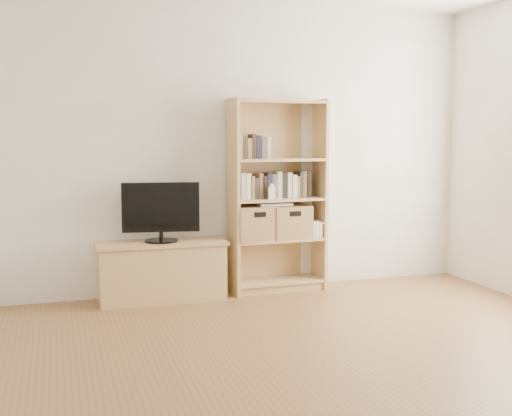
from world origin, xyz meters
name	(u,v)px	position (x,y,z in m)	size (l,w,h in m)	color
floor	(359,391)	(0.00, 0.00, 0.00)	(4.50, 5.00, 0.01)	brown
back_wall	(237,148)	(0.00, 2.50, 1.30)	(4.50, 0.02, 2.60)	silver
tv_stand	(162,272)	(-0.73, 2.30, 0.24)	(1.06, 0.40, 0.49)	tan
bookshelf	(278,196)	(0.34, 2.35, 0.87)	(0.87, 0.31, 1.74)	tan
television	(161,212)	(-0.73, 2.30, 0.76)	(0.65, 0.05, 0.51)	black
books_row_mid	(277,185)	(0.34, 2.36, 0.96)	(0.83, 0.16, 0.22)	black
books_row_upper	(257,147)	(0.15, 2.36, 1.31)	(0.38, 0.14, 0.20)	black
baby_monitor	(272,193)	(0.25, 2.24, 0.91)	(0.06, 0.04, 0.12)	white
basket_left	(254,223)	(0.11, 2.33, 0.64)	(0.37, 0.30, 0.30)	olive
basket_right	(289,221)	(0.45, 2.34, 0.63)	(0.36, 0.30, 0.30)	olive
laptop	(274,204)	(0.30, 2.34, 0.80)	(0.30, 0.21, 0.02)	white
magazine_stack	(308,229)	(0.64, 2.35, 0.55)	(0.20, 0.28, 0.13)	beige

